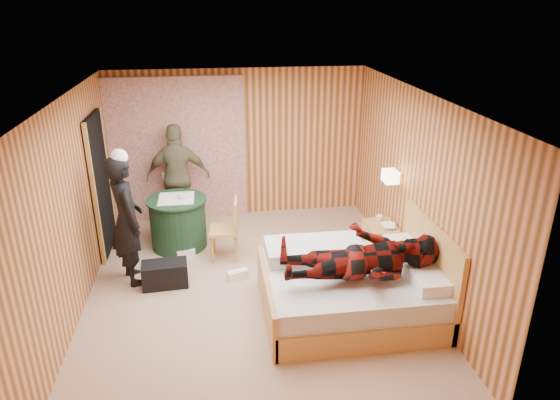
{
  "coord_description": "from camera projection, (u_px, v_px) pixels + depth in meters",
  "views": [
    {
      "loc": [
        -0.43,
        -5.62,
        3.53
      ],
      "look_at": [
        0.41,
        0.42,
        1.05
      ],
      "focal_mm": 32.0,
      "sensor_mm": 36.0,
      "label": 1
    }
  ],
  "objects": [
    {
      "name": "floor",
      "position": [
        253.0,
        288.0,
        6.54
      ],
      "size": [
        4.2,
        5.0,
        0.01
      ],
      "primitive_type": "cube",
      "color": "tan",
      "rests_on": "ground"
    },
    {
      "name": "ceiling",
      "position": [
        249.0,
        97.0,
        5.6
      ],
      "size": [
        4.2,
        5.0,
        0.01
      ],
      "primitive_type": "cube",
      "color": "silver",
      "rests_on": "wall_back"
    },
    {
      "name": "wall_back",
      "position": [
        239.0,
        144.0,
        8.37
      ],
      "size": [
        4.2,
        0.02,
        2.5
      ],
      "primitive_type": "cube",
      "color": "#F2985D",
      "rests_on": "floor"
    },
    {
      "name": "wall_left",
      "position": [
        72.0,
        209.0,
        5.81
      ],
      "size": [
        0.02,
        5.0,
        2.5
      ],
      "primitive_type": "cube",
      "color": "#F2985D",
      "rests_on": "floor"
    },
    {
      "name": "wall_right",
      "position": [
        416.0,
        191.0,
        6.34
      ],
      "size": [
        0.02,
        5.0,
        2.5
      ],
      "primitive_type": "cube",
      "color": "#F2985D",
      "rests_on": "floor"
    },
    {
      "name": "curtain",
      "position": [
        178.0,
        151.0,
        8.19
      ],
      "size": [
        2.2,
        0.08,
        2.4
      ],
      "primitive_type": "cube",
      "color": "beige",
      "rests_on": "floor"
    },
    {
      "name": "doorway",
      "position": [
        101.0,
        185.0,
        7.18
      ],
      "size": [
        0.06,
        0.9,
        2.05
      ],
      "primitive_type": "cube",
      "color": "black",
      "rests_on": "floor"
    },
    {
      "name": "wall_lamp",
      "position": [
        391.0,
        176.0,
        6.71
      ],
      "size": [
        0.26,
        0.24,
        0.16
      ],
      "color": "gold",
      "rests_on": "wall_right"
    },
    {
      "name": "bed",
      "position": [
        352.0,
        288.0,
        5.95
      ],
      "size": [
        2.03,
        1.6,
        1.1
      ],
      "color": "#E6B85E",
      "rests_on": "floor"
    },
    {
      "name": "nightstand",
      "position": [
        380.0,
        242.0,
        7.15
      ],
      "size": [
        0.42,
        0.57,
        0.55
      ],
      "color": "#E6B85E",
      "rests_on": "floor"
    },
    {
      "name": "round_table",
      "position": [
        178.0,
        222.0,
        7.51
      ],
      "size": [
        0.89,
        0.89,
        0.79
      ],
      "color": "#1B3B20",
      "rests_on": "floor"
    },
    {
      "name": "chair_far",
      "position": [
        179.0,
        196.0,
        8.09
      ],
      "size": [
        0.5,
        0.5,
        0.93
      ],
      "rotation": [
        0.0,
        0.0,
        0.23
      ],
      "color": "#E6B85E",
      "rests_on": "floor"
    },
    {
      "name": "chair_near",
      "position": [
        229.0,
        225.0,
        7.12
      ],
      "size": [
        0.44,
        0.44,
        0.9
      ],
      "rotation": [
        0.0,
        0.0,
        -1.66
      ],
      "color": "#E6B85E",
      "rests_on": "floor"
    },
    {
      "name": "duffel_bag",
      "position": [
        165.0,
        274.0,
        6.54
      ],
      "size": [
        0.61,
        0.35,
        0.33
      ],
      "primitive_type": "cube",
      "rotation": [
        0.0,
        0.0,
        0.07
      ],
      "color": "black",
      "rests_on": "floor"
    },
    {
      "name": "sneaker_left",
      "position": [
        186.0,
        253.0,
        7.31
      ],
      "size": [
        0.27,
        0.14,
        0.12
      ],
      "primitive_type": "cube",
      "rotation": [
        0.0,
        0.0,
        0.15
      ],
      "color": "white",
      "rests_on": "floor"
    },
    {
      "name": "sneaker_right",
      "position": [
        238.0,
        275.0,
        6.73
      ],
      "size": [
        0.3,
        0.2,
        0.12
      ],
      "primitive_type": "cube",
      "rotation": [
        0.0,
        0.0,
        0.35
      ],
      "color": "white",
      "rests_on": "floor"
    },
    {
      "name": "woman_standing",
      "position": [
        127.0,
        220.0,
        6.42
      ],
      "size": [
        0.64,
        0.75,
        1.75
      ],
      "primitive_type": "imported",
      "rotation": [
        0.0,
        0.0,
        1.98
      ],
      "color": "black",
      "rests_on": "floor"
    },
    {
      "name": "man_at_table",
      "position": [
        178.0,
        177.0,
        8.01
      ],
      "size": [
        1.02,
        0.45,
        1.72
      ],
      "primitive_type": "imported",
      "rotation": [
        0.0,
        0.0,
        3.11
      ],
      "color": "#706A4A",
      "rests_on": "floor"
    },
    {
      "name": "man_on_bed",
      "position": [
        363.0,
        247.0,
        5.49
      ],
      "size": [
        0.86,
        0.67,
        1.77
      ],
      "primitive_type": "imported",
      "rotation": [
        0.0,
        1.57,
        0.0
      ],
      "color": "#620D09",
      "rests_on": "bed"
    },
    {
      "name": "book_lower",
      "position": [
        383.0,
        226.0,
        7.0
      ],
      "size": [
        0.19,
        0.24,
        0.02
      ],
      "primitive_type": "imported",
      "rotation": [
        0.0,
        0.0,
        0.12
      ],
      "color": "white",
      "rests_on": "nightstand"
    },
    {
      "name": "book_upper",
      "position": [
        383.0,
        225.0,
        6.99
      ],
      "size": [
        0.23,
        0.27,
        0.02
      ],
      "primitive_type": "imported",
      "rotation": [
        0.0,
        0.0,
        -0.37
      ],
      "color": "white",
      "rests_on": "nightstand"
    },
    {
      "name": "cup_nightstand",
      "position": [
        379.0,
        218.0,
        7.15
      ],
      "size": [
        0.13,
        0.13,
        0.09
      ],
      "primitive_type": "imported",
      "rotation": [
        0.0,
        0.0,
        0.39
      ],
      "color": "white",
      "rests_on": "nightstand"
    },
    {
      "name": "cup_table",
      "position": [
        183.0,
        196.0,
        7.31
      ],
      "size": [
        0.16,
        0.16,
        0.1
      ],
      "primitive_type": "imported",
      "rotation": [
        0.0,
        0.0,
        0.37
      ],
      "color": "white",
      "rests_on": "round_table"
    }
  ]
}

